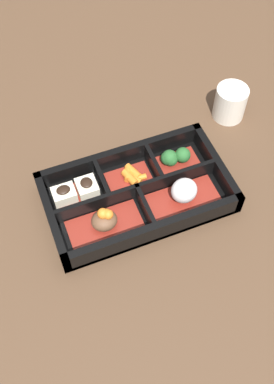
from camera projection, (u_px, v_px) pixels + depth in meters
name	position (u px, v px, depth m)	size (l,w,h in m)	color
ground_plane	(137.00, 199.00, 0.85)	(3.00, 3.00, 0.00)	#4C3523
bento_base	(137.00, 198.00, 0.85)	(0.34, 0.19, 0.01)	black
bento_rim	(137.00, 192.00, 0.83)	(0.34, 0.19, 0.05)	black
bowl_rice	(184.00, 193.00, 0.82)	(0.13, 0.06, 0.06)	maroon
bowl_stew	(105.00, 221.00, 0.79)	(0.13, 0.06, 0.05)	maroon
bowl_greens	(174.00, 158.00, 0.87)	(0.08, 0.06, 0.04)	maroon
bowl_carrots	(130.00, 177.00, 0.86)	(0.08, 0.06, 0.02)	maroon
bowl_tofu	(76.00, 192.00, 0.83)	(0.08, 0.06, 0.04)	maroon
tea_cup	(230.00, 102.00, 0.94)	(0.07, 0.07, 0.07)	beige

